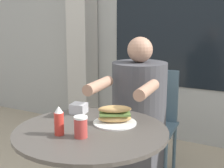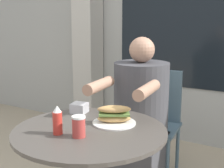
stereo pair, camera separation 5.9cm
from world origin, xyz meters
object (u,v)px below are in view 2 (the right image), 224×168
Objects in this scene: sandwich_on_plate at (114,116)px; drink_cup at (79,126)px; seated_diner at (139,132)px; diner_chair at (156,114)px; condiment_bottle at (57,120)px; cafe_table at (90,161)px.

drink_cup is at bearing -100.12° from sandwich_on_plate.
seated_diner is at bearing 99.12° from sandwich_on_plate.
diner_chair is 0.85m from sandwich_on_plate.
seated_diner is at bearing 83.48° from condiment_bottle.
diner_chair is 8.21× the size of drink_cup.
diner_chair is 1.13m from condiment_bottle.
sandwich_on_plate is 0.26m from drink_cup.
condiment_bottle is (-0.07, -1.10, 0.25)m from diner_chair.
sandwich_on_plate reaches higher than cafe_table.
seated_diner reaches higher than cafe_table.
cafe_table is at bearing 98.71° from drink_cup.
condiment_bottle is at bearing 79.74° from diner_chair.
drink_cup is at bearing 11.51° from condiment_bottle.
seated_diner reaches higher than sandwich_on_plate.
cafe_table is at bearing 56.07° from condiment_bottle.
sandwich_on_plate is at bearing 92.53° from seated_diner.
seated_diner is (0.02, -0.35, -0.03)m from diner_chair.
cafe_table is 0.27m from sandwich_on_plate.
diner_chair is 5.92× the size of condiment_bottle.
cafe_table is 0.26m from drink_cup.
diner_chair is at bearing 92.31° from drink_cup.
seated_diner is 7.83× the size of condiment_bottle.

